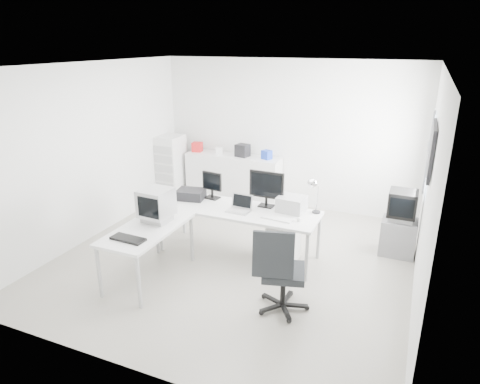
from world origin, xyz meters
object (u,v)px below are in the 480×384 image
at_px(drawer_pedestal, 283,243).
at_px(sideboard, 233,178).
at_px(laptop, 239,205).
at_px(crt_tv, 402,206).
at_px(main_desk, 238,232).
at_px(lcd_monitor_large, 266,189).
at_px(crt_monitor, 156,207).
at_px(inkjet_printer, 191,194).
at_px(laser_printer, 292,204).
at_px(office_chair, 284,268).
at_px(filing_cabinet, 171,167).
at_px(side_desk, 149,253).
at_px(tv_cabinet, 398,237).
at_px(lcd_monitor_small, 212,186).

height_order(drawer_pedestal, sideboard, sideboard).
relative_size(laptop, crt_tv, 0.64).
relative_size(main_desk, lcd_monitor_large, 4.32).
xyz_separation_m(lcd_monitor_large, sideboard, (-1.35, 1.83, -0.55)).
relative_size(main_desk, crt_monitor, 5.78).
xyz_separation_m(inkjet_printer, laser_printer, (1.60, 0.12, 0.04)).
height_order(office_chair, filing_cabinet, filing_cabinet).
distance_m(laptop, crt_tv, 2.43).
relative_size(main_desk, crt_tv, 4.80).
bearing_deg(crt_monitor, side_desk, -86.62).
bearing_deg(inkjet_printer, crt_tv, 5.75).
bearing_deg(sideboard, office_chair, -56.98).
height_order(drawer_pedestal, filing_cabinet, filing_cabinet).
bearing_deg(main_desk, laptop, -63.43).
bearing_deg(sideboard, laser_printer, -46.76).
bearing_deg(tv_cabinet, lcd_monitor_large, -159.07).
bearing_deg(office_chair, drawer_pedestal, 92.39).
distance_m(laser_printer, office_chair, 1.37).
bearing_deg(crt_tv, lcd_monitor_large, -159.07).
bearing_deg(laser_printer, lcd_monitor_large, -179.39).
relative_size(laptop, tv_cabinet, 0.57).
height_order(main_desk, laser_printer, laser_printer).
bearing_deg(lcd_monitor_large, laptop, -128.83).
bearing_deg(crt_tv, lcd_monitor_small, -165.50).
bearing_deg(sideboard, lcd_monitor_large, -53.58).
relative_size(laptop, office_chair, 0.29).
bearing_deg(inkjet_printer, crt_monitor, -100.00).
relative_size(side_desk, crt_tv, 2.80).
bearing_deg(crt_monitor, main_desk, 48.38).
height_order(laser_printer, filing_cabinet, filing_cabinet).
height_order(crt_monitor, office_chair, crt_monitor).
xyz_separation_m(laptop, crt_monitor, (-0.90, -0.75, 0.10)).
bearing_deg(inkjet_printer, side_desk, -100.00).
xyz_separation_m(side_desk, crt_monitor, (0.00, 0.25, 0.58)).
relative_size(inkjet_printer, filing_cabinet, 0.32).
distance_m(crt_monitor, office_chair, 1.96).
bearing_deg(side_desk, laptop, 48.01).
bearing_deg(lcd_monitor_large, side_desk, -129.86).
bearing_deg(office_chair, crt_monitor, 158.03).
bearing_deg(crt_monitor, sideboard, 96.36).
bearing_deg(filing_cabinet, lcd_monitor_small, -42.02).
height_order(lcd_monitor_small, laptop, lcd_monitor_small).
distance_m(side_desk, office_chair, 1.91).
xyz_separation_m(main_desk, laptop, (0.05, -0.10, 0.48)).
relative_size(side_desk, lcd_monitor_small, 3.31).
relative_size(crt_monitor, sideboard, 0.22).
xyz_separation_m(lcd_monitor_large, laser_printer, (0.40, -0.03, -0.17)).
height_order(sideboard, filing_cabinet, filing_cabinet).
height_order(drawer_pedestal, inkjet_printer, inkjet_printer).
bearing_deg(drawer_pedestal, main_desk, -175.91).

